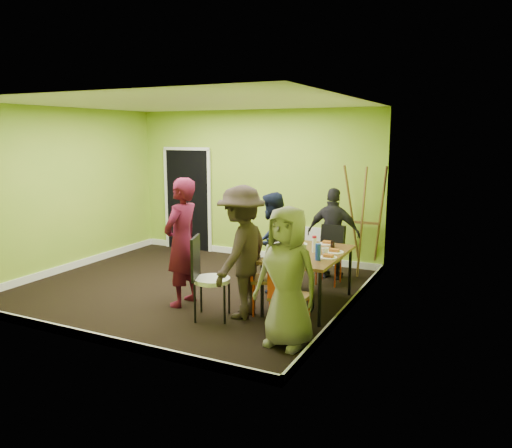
{
  "coord_description": "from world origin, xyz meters",
  "views": [
    {
      "loc": [
        4.17,
        -6.26,
        2.36
      ],
      "look_at": [
        1.13,
        0.0,
        1.09
      ],
      "focal_mm": 35.0,
      "sensor_mm": 36.0,
      "label": 1
    }
  ],
  "objects_px": {
    "easel": "(365,220)",
    "person_standing": "(182,242)",
    "chair_back_end": "(332,242)",
    "orange_bottle": "(316,247)",
    "dining_table": "(309,257)",
    "chair_front_end": "(287,291)",
    "person_left_far": "(272,242)",
    "person_left_near": "(242,252)",
    "person_front_end": "(287,277)",
    "person_back_end": "(333,234)",
    "chair_bentwood": "(206,274)",
    "chair_left_near": "(261,272)",
    "thermos": "(314,245)",
    "blue_bottle": "(318,252)",
    "chair_left_far": "(280,262)"
  },
  "relations": [
    {
      "from": "easel",
      "to": "chair_left_far",
      "type": "bearing_deg",
      "value": -115.68
    },
    {
      "from": "person_left_far",
      "to": "chair_back_end",
      "type": "bearing_deg",
      "value": 131.12
    },
    {
      "from": "easel",
      "to": "person_standing",
      "type": "distance_m",
      "value": 3.29
    },
    {
      "from": "person_left_near",
      "to": "person_front_end",
      "type": "distance_m",
      "value": 1.06
    },
    {
      "from": "person_left_near",
      "to": "person_front_end",
      "type": "relative_size",
      "value": 1.08
    },
    {
      "from": "person_back_end",
      "to": "chair_left_near",
      "type": "bearing_deg",
      "value": 77.37
    },
    {
      "from": "chair_back_end",
      "to": "blue_bottle",
      "type": "bearing_deg",
      "value": 100.38
    },
    {
      "from": "chair_left_far",
      "to": "chair_back_end",
      "type": "bearing_deg",
      "value": 131.05
    },
    {
      "from": "dining_table",
      "to": "easel",
      "type": "height_order",
      "value": "easel"
    },
    {
      "from": "dining_table",
      "to": "person_left_far",
      "type": "relative_size",
      "value": 1.0
    },
    {
      "from": "dining_table",
      "to": "orange_bottle",
      "type": "height_order",
      "value": "orange_bottle"
    },
    {
      "from": "blue_bottle",
      "to": "person_front_end",
      "type": "bearing_deg",
      "value": -90.2
    },
    {
      "from": "chair_bentwood",
      "to": "person_back_end",
      "type": "relative_size",
      "value": 0.72
    },
    {
      "from": "easel",
      "to": "person_back_end",
      "type": "relative_size",
      "value": 1.23
    },
    {
      "from": "chair_back_end",
      "to": "chair_bentwood",
      "type": "xyz_separation_m",
      "value": [
        -0.95,
        -2.29,
        -0.05
      ]
    },
    {
      "from": "easel",
      "to": "chair_bentwood",
      "type": "bearing_deg",
      "value": -113.14
    },
    {
      "from": "chair_front_end",
      "to": "person_left_near",
      "type": "xyz_separation_m",
      "value": [
        -0.8,
        0.39,
        0.29
      ]
    },
    {
      "from": "dining_table",
      "to": "blue_bottle",
      "type": "relative_size",
      "value": 6.9
    },
    {
      "from": "dining_table",
      "to": "chair_back_end",
      "type": "height_order",
      "value": "chair_back_end"
    },
    {
      "from": "chair_left_far",
      "to": "person_left_far",
      "type": "height_order",
      "value": "person_left_far"
    },
    {
      "from": "chair_bentwood",
      "to": "person_standing",
      "type": "bearing_deg",
      "value": -138.5
    },
    {
      "from": "person_standing",
      "to": "person_front_end",
      "type": "bearing_deg",
      "value": 72.49
    },
    {
      "from": "chair_front_end",
      "to": "thermos",
      "type": "bearing_deg",
      "value": 95.59
    },
    {
      "from": "person_back_end",
      "to": "person_standing",
      "type": "bearing_deg",
      "value": 53.49
    },
    {
      "from": "blue_bottle",
      "to": "person_front_end",
      "type": "distance_m",
      "value": 1.03
    },
    {
      "from": "chair_back_end",
      "to": "person_left_far",
      "type": "xyz_separation_m",
      "value": [
        -0.68,
        -0.86,
        0.1
      ]
    },
    {
      "from": "chair_bentwood",
      "to": "orange_bottle",
      "type": "distance_m",
      "value": 1.66
    },
    {
      "from": "dining_table",
      "to": "person_standing",
      "type": "relative_size",
      "value": 0.84
    },
    {
      "from": "chair_left_near",
      "to": "chair_bentwood",
      "type": "height_order",
      "value": "chair_bentwood"
    },
    {
      "from": "chair_left_near",
      "to": "easel",
      "type": "height_order",
      "value": "easel"
    },
    {
      "from": "chair_front_end",
      "to": "person_left_far",
      "type": "height_order",
      "value": "person_left_far"
    },
    {
      "from": "dining_table",
      "to": "person_front_end",
      "type": "xyz_separation_m",
      "value": [
        0.23,
        -1.36,
        0.1
      ]
    },
    {
      "from": "easel",
      "to": "person_standing",
      "type": "relative_size",
      "value": 1.04
    },
    {
      "from": "dining_table",
      "to": "easel",
      "type": "distance_m",
      "value": 2.01
    },
    {
      "from": "easel",
      "to": "blue_bottle",
      "type": "relative_size",
      "value": 8.51
    },
    {
      "from": "person_standing",
      "to": "person_front_end",
      "type": "distance_m",
      "value": 1.94
    },
    {
      "from": "chair_front_end",
      "to": "easel",
      "type": "relative_size",
      "value": 0.54
    },
    {
      "from": "chair_front_end",
      "to": "person_standing",
      "type": "bearing_deg",
      "value": 166.66
    },
    {
      "from": "thermos",
      "to": "person_left_near",
      "type": "bearing_deg",
      "value": -129.42
    },
    {
      "from": "chair_left_far",
      "to": "person_front_end",
      "type": "xyz_separation_m",
      "value": [
        0.79,
        -1.64,
        0.3
      ]
    },
    {
      "from": "easel",
      "to": "person_back_end",
      "type": "bearing_deg",
      "value": -123.4
    },
    {
      "from": "chair_back_end",
      "to": "person_left_near",
      "type": "distance_m",
      "value": 2.12
    },
    {
      "from": "chair_left_near",
      "to": "easel",
      "type": "distance_m",
      "value": 2.66
    },
    {
      "from": "thermos",
      "to": "blue_bottle",
      "type": "distance_m",
      "value": 0.44
    },
    {
      "from": "easel",
      "to": "orange_bottle",
      "type": "bearing_deg",
      "value": -98.63
    },
    {
      "from": "chair_left_far",
      "to": "thermos",
      "type": "height_order",
      "value": "thermos"
    },
    {
      "from": "person_left_near",
      "to": "dining_table",
      "type": "bearing_deg",
      "value": 139.15
    },
    {
      "from": "person_left_near",
      "to": "easel",
      "type": "bearing_deg",
      "value": 160.76
    },
    {
      "from": "dining_table",
      "to": "person_front_end",
      "type": "bearing_deg",
      "value": -80.37
    },
    {
      "from": "chair_back_end",
      "to": "orange_bottle",
      "type": "relative_size",
      "value": 12.52
    }
  ]
}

